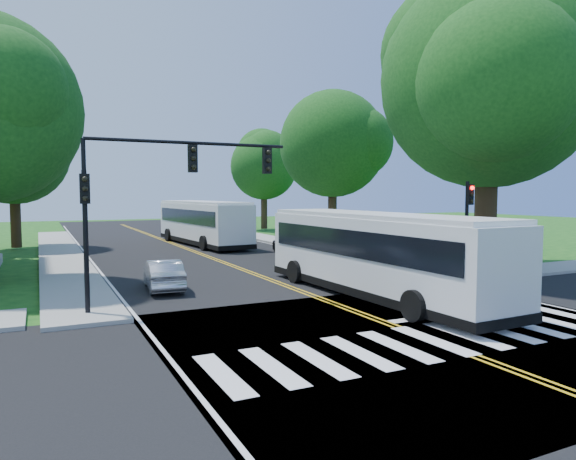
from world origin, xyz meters
TOP-DOWN VIEW (x-y plane):
  - ground at (0.00, 0.00)m, footprint 140.00×140.00m
  - road at (0.00, 18.00)m, footprint 14.00×96.00m
  - cross_road at (0.00, 0.00)m, footprint 60.00×12.00m
  - center_line at (0.00, 22.00)m, footprint 0.36×70.00m
  - edge_line_w at (-6.80, 22.00)m, footprint 0.12×70.00m
  - edge_line_e at (6.80, 22.00)m, footprint 0.12×70.00m
  - crosswalk at (0.00, -0.50)m, footprint 12.60×3.00m
  - stop_bar at (3.50, 1.60)m, footprint 6.60×0.40m
  - sidewalk_nw at (-8.30, 25.00)m, footprint 2.60×40.00m
  - sidewalk_ne at (8.30, 25.00)m, footprint 2.60×40.00m
  - tree_ne_big at (11.00, 8.00)m, footprint 10.80×10.80m
  - tree_west_far at (-11.00, 30.00)m, footprint 7.60×7.60m
  - tree_east_mid at (11.50, 24.00)m, footprint 8.40×8.40m
  - tree_east_far at (12.50, 40.00)m, footprint 7.20×7.20m
  - signal_nw at (-5.86, 6.43)m, footprint 7.15×0.46m
  - signal_ne at (8.20, 6.44)m, footprint 0.30×0.46m
  - stop_sign at (9.00, 5.98)m, footprint 0.76×0.08m
  - bus_lead at (2.15, 5.15)m, footprint 3.27×12.54m
  - bus_follow at (1.90, 27.48)m, footprint 3.87×13.20m
  - hatchback at (-4.96, 10.08)m, footprint 1.69×3.93m
  - suv at (5.87, 15.16)m, footprint 3.18×4.88m
  - dark_sedan at (5.41, 19.11)m, footprint 3.15×5.11m

SIDE VIEW (x-z plane):
  - ground at x=0.00m, z-range 0.00..0.00m
  - road at x=0.00m, z-range 0.00..0.01m
  - cross_road at x=0.00m, z-range 0.00..0.01m
  - center_line at x=0.00m, z-range 0.01..0.02m
  - edge_line_w at x=-6.80m, z-range 0.01..0.02m
  - edge_line_e at x=6.80m, z-range 0.01..0.02m
  - crosswalk at x=0.00m, z-range 0.01..0.02m
  - stop_bar at x=3.50m, z-range 0.01..0.02m
  - sidewalk_nw at x=-8.30m, z-range 0.00..0.15m
  - sidewalk_ne at x=8.30m, z-range 0.00..0.15m
  - suv at x=5.87m, z-range 0.01..1.26m
  - hatchback at x=-4.96m, z-range 0.01..1.27m
  - dark_sedan at x=5.41m, z-range 0.01..1.40m
  - bus_lead at x=2.15m, z-range 0.10..3.33m
  - bus_follow at x=1.90m, z-range 0.11..3.48m
  - stop_sign at x=9.00m, z-range 0.77..3.30m
  - signal_ne at x=8.20m, z-range 0.76..5.16m
  - signal_nw at x=-5.86m, z-range 1.55..7.21m
  - tree_east_far at x=12.50m, z-range 1.69..12.03m
  - tree_west_far at x=-11.00m, z-range 1.66..12.33m
  - tree_east_mid at x=11.50m, z-range 1.89..13.82m
  - tree_ne_big at x=11.00m, z-range 2.17..17.08m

